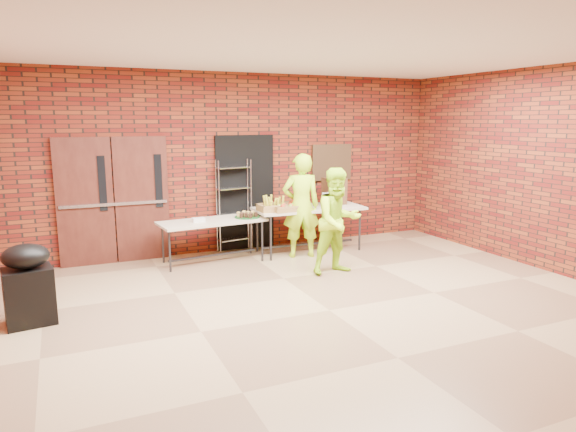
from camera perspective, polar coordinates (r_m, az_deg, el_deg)
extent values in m
cube|color=brown|center=(6.61, 4.62, -10.56)|extent=(8.00, 7.00, 0.04)
cube|color=silver|center=(6.22, 5.08, 18.48)|extent=(8.00, 7.00, 0.04)
cube|color=maroon|center=(9.43, -5.54, 5.92)|extent=(8.00, 0.04, 3.20)
cube|color=maroon|center=(8.87, 28.33, 4.40)|extent=(0.04, 7.00, 3.20)
cube|color=#4D2016|center=(8.94, -21.63, 1.41)|extent=(0.88, 0.08, 2.10)
cube|color=#4D2016|center=(9.02, -15.92, 1.83)|extent=(0.88, 0.08, 2.10)
cube|color=black|center=(8.87, -19.94, 3.41)|extent=(0.12, 0.02, 0.90)
cube|color=black|center=(8.98, -14.20, 3.80)|extent=(0.12, 0.02, 0.90)
cube|color=#AFAFB6|center=(8.92, -18.71, 1.25)|extent=(1.70, 0.04, 0.05)
cube|color=black|center=(9.47, -4.80, 2.60)|extent=(1.10, 0.06, 2.10)
cube|color=#412A1A|center=(10.14, 4.88, 5.97)|extent=(0.85, 0.04, 0.70)
cube|color=#BFAB92|center=(8.65, -8.42, -0.60)|extent=(1.82, 0.91, 0.04)
cube|color=#29292E|center=(8.78, -8.32, -4.33)|extent=(1.55, 0.20, 0.03)
cylinder|color=#29292E|center=(8.84, -13.74, -2.94)|extent=(0.04, 0.04, 0.68)
cylinder|color=#29292E|center=(9.22, -4.19, -2.09)|extent=(0.04, 0.04, 0.68)
cylinder|color=#29292E|center=(8.28, -13.00, -3.82)|extent=(0.04, 0.04, 0.68)
cylinder|color=#29292E|center=(8.69, -2.88, -2.87)|extent=(0.04, 0.04, 0.68)
cube|color=#BFAB92|center=(9.28, 2.33, 0.85)|extent=(2.02, 0.92, 0.04)
cube|color=#29292E|center=(9.42, 2.30, -3.10)|extent=(1.76, 0.13, 0.03)
cylinder|color=#29292E|center=(9.32, -3.45, -1.67)|extent=(0.04, 0.04, 0.77)
cylinder|color=#29292E|center=(10.05, 5.98, -0.80)|extent=(0.04, 0.04, 0.77)
cylinder|color=#29292E|center=(8.72, -1.92, -2.52)|extent=(0.04, 0.04, 0.77)
cylinder|color=#29292E|center=(9.50, 7.96, -1.52)|extent=(0.04, 0.04, 0.77)
cube|color=#A07340|center=(8.90, -1.73, 0.82)|extent=(0.48, 0.37, 0.07)
cube|color=#A07340|center=(9.16, 0.60, 1.07)|extent=(0.41, 0.32, 0.06)
cube|color=#A07340|center=(8.85, -0.34, 0.74)|extent=(0.43, 0.34, 0.07)
cylinder|color=#124518|center=(8.82, -4.56, -0.11)|extent=(0.43, 0.43, 0.02)
cube|color=silver|center=(8.54, -9.90, -0.42)|extent=(0.20, 0.13, 0.07)
cube|color=#4E331A|center=(9.64, 5.14, 2.80)|extent=(0.37, 0.34, 0.49)
cylinder|color=silver|center=(9.33, 4.55, 1.82)|extent=(0.09, 0.09, 0.26)
cylinder|color=silver|center=(9.36, 5.13, 1.71)|extent=(0.07, 0.07, 0.22)
cylinder|color=silver|center=(9.38, 4.04, 1.84)|extent=(0.08, 0.08, 0.25)
cube|color=black|center=(6.79, -26.81, -7.94)|extent=(0.58, 0.50, 0.67)
ellipsoid|color=black|center=(6.66, -27.15, -4.00)|extent=(0.58, 0.51, 0.29)
imported|color=#B0EA1A|center=(8.88, 1.46, 1.14)|extent=(0.74, 0.56, 1.81)
imported|color=#B0EA1A|center=(7.97, 5.57, -0.57)|extent=(0.84, 0.67, 1.65)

